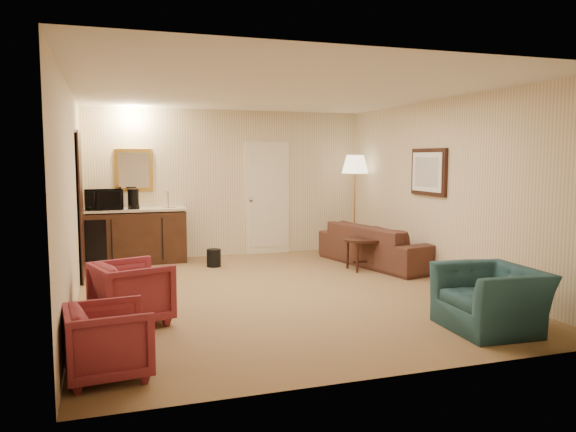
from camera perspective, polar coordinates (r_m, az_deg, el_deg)
name	(u,v)px	position (r m, az deg, el deg)	size (l,w,h in m)	color
ground	(279,292)	(7.44, -0.93, -7.76)	(6.00, 6.00, 0.00)	#876244
room_walls	(256,161)	(7.94, -3.29, 5.61)	(5.02, 6.01, 2.61)	beige
wetbar_cabinet	(136,236)	(9.72, -15.15, -1.95)	(1.64, 0.58, 0.92)	#3A1F12
sofa	(380,238)	(9.35, 9.32, -2.20)	(2.29, 0.67, 0.90)	black
teal_armchair	(491,288)	(6.16, 19.95, -6.89)	(0.99, 0.65, 0.87)	#1D3E48
rose_chair_near	(132,290)	(6.22, -15.61, -7.21)	(0.72, 0.68, 0.74)	maroon
rose_chair_far	(108,338)	(4.82, -17.78, -11.68)	(0.64, 0.60, 0.66)	maroon
coffee_table	(369,254)	(8.96, 8.20, -3.82)	(0.88, 0.59, 0.50)	black
floor_lamp	(355,205)	(10.30, 6.78, 1.17)	(0.48, 0.48, 1.82)	#C88B42
waste_bin	(214,258)	(9.20, -7.55, -4.24)	(0.23, 0.23, 0.29)	black
microwave	(104,197)	(9.58, -18.23, 1.81)	(0.59, 0.33, 0.40)	black
coffee_maker	(133,199)	(9.54, -15.43, 1.67)	(0.18, 0.18, 0.33)	black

